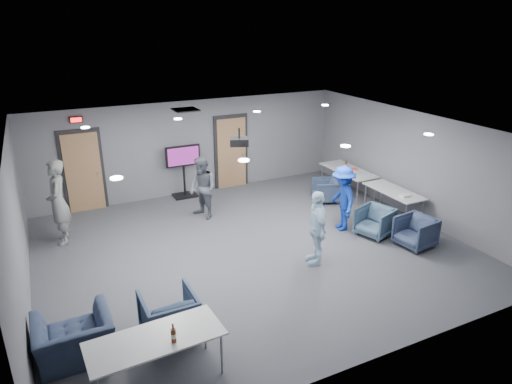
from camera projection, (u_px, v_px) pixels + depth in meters
name	position (u px, v px, depth m)	size (l,w,h in m)	color
floor	(252.00, 249.00, 10.20)	(9.00, 9.00, 0.00)	#3B3D43
ceiling	(252.00, 130.00, 9.24)	(9.00, 9.00, 0.00)	silver
wall_back	(192.00, 148.00, 13.08)	(9.00, 0.02, 2.70)	slate
wall_front	(375.00, 284.00, 6.36)	(9.00, 0.02, 2.70)	slate
wall_left	(17.00, 233.00, 7.87)	(0.02, 8.00, 2.70)	slate
wall_right	(412.00, 165.00, 11.56)	(0.02, 8.00, 2.70)	slate
door_left	(83.00, 172.00, 11.91)	(1.06, 0.17, 2.24)	black
door_right	(231.00, 153.00, 13.63)	(1.06, 0.17, 2.24)	black
exit_sign	(76.00, 120.00, 11.40)	(0.32, 0.08, 0.16)	black
hvac_diffuser	(186.00, 110.00, 11.39)	(0.60, 0.60, 0.03)	black
downlights	(252.00, 131.00, 9.24)	(6.18, 3.78, 0.02)	white
person_a	(58.00, 202.00, 10.17)	(0.71, 0.47, 1.95)	gray
person_b	(203.00, 188.00, 11.52)	(0.78, 0.61, 1.61)	#565B67
person_c	(317.00, 228.00, 9.36)	(0.94, 0.39, 1.60)	#C6E6FF
person_d	(343.00, 198.00, 10.89)	(1.03, 0.59, 1.59)	#1938A4
chair_right_a	(326.00, 190.00, 12.74)	(0.68, 0.70, 0.64)	#323D56
chair_right_b	(375.00, 222.00, 10.73)	(0.74, 0.76, 0.69)	#3D546A
chair_right_c	(415.00, 232.00, 10.20)	(0.74, 0.76, 0.69)	#323C57
chair_front_a	(169.00, 315.00, 7.27)	(0.83, 0.86, 0.78)	#34425A
chair_front_b	(74.00, 339.00, 6.78)	(1.10, 0.96, 0.71)	#323D57
table_right_a	(348.00, 171.00, 13.19)	(0.78, 1.86, 0.73)	#B6B8BB
table_right_b	(394.00, 192.00, 11.60)	(0.70, 1.67, 0.73)	#B6B8BB
table_front_left	(155.00, 341.00, 6.24)	(1.89, 0.86, 0.73)	#B6B8BB
bottle_front	(174.00, 335.00, 6.12)	(0.08, 0.08, 0.29)	#4F240D
bottle_right	(346.00, 165.00, 13.26)	(0.07, 0.07, 0.26)	#4F240D
snack_box	(353.00, 169.00, 13.15)	(0.20, 0.14, 0.05)	#D04634
wrapper	(405.00, 196.00, 11.17)	(0.25, 0.17, 0.06)	silver
tv_stand	(184.00, 168.00, 12.89)	(0.98, 0.47, 1.51)	black
projector	(239.00, 142.00, 9.56)	(0.49, 0.46, 0.37)	black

